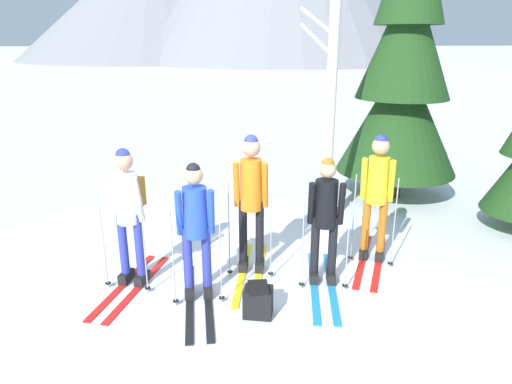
% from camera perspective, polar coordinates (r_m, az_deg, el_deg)
% --- Properties ---
extents(ground_plane, '(400.00, 400.00, 0.00)m').
position_cam_1_polar(ground_plane, '(6.02, -1.76, -11.24)').
color(ground_plane, white).
extents(skier_in_white, '(0.81, 1.69, 1.77)m').
position_cam_1_polar(skier_in_white, '(5.82, -15.54, -2.11)').
color(skier_in_white, red).
rests_on(skier_in_white, ground).
extents(skier_in_blue, '(0.61, 1.73, 1.68)m').
position_cam_1_polar(skier_in_blue, '(5.39, -7.49, -3.99)').
color(skier_in_blue, black).
rests_on(skier_in_blue, ground).
extents(skier_in_orange, '(0.62, 1.79, 1.86)m').
position_cam_1_polar(skier_in_orange, '(5.91, -0.59, -0.45)').
color(skier_in_orange, yellow).
rests_on(skier_in_orange, ground).
extents(skier_in_black, '(0.61, 1.79, 1.65)m').
position_cam_1_polar(skier_in_black, '(5.73, 8.58, -2.85)').
color(skier_in_black, '#1E84D1').
rests_on(skier_in_black, ground).
extents(skier_in_yellow, '(0.96, 1.68, 1.80)m').
position_cam_1_polar(skier_in_yellow, '(6.45, 14.74, -0.08)').
color(skier_in_yellow, red).
rests_on(skier_in_yellow, ground).
extents(pine_tree_near, '(2.25, 2.25, 5.44)m').
position_cam_1_polar(pine_tree_near, '(9.12, 17.88, 14.51)').
color(pine_tree_near, '#51381E').
rests_on(pine_tree_near, ground).
extents(birch_tree_tall, '(0.59, 0.65, 4.26)m').
position_cam_1_polar(birch_tree_tall, '(7.31, 9.21, 11.85)').
color(birch_tree_tall, silver).
rests_on(birch_tree_tall, ground).
extents(backpack_on_snow_front, '(0.37, 0.31, 0.38)m').
position_cam_1_polar(backpack_on_snow_front, '(5.31, 0.27, -13.33)').
color(backpack_on_snow_front, black).
rests_on(backpack_on_snow_front, ground).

